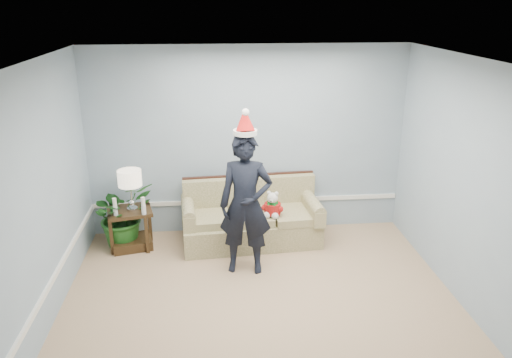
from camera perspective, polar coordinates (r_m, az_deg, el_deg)
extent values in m
cube|color=tan|center=(5.43, 1.18, -17.06)|extent=(4.50, 5.00, 0.02)
cube|color=white|center=(4.38, 1.44, 12.72)|extent=(4.50, 5.00, 0.02)
cube|color=#90A7B8|center=(7.10, -1.00, 4.30)|extent=(4.50, 0.02, 2.70)
cube|color=#90A7B8|center=(5.03, -25.29, -4.39)|extent=(0.02, 5.00, 2.70)
cube|color=#90A7B8|center=(5.47, 25.57, -2.57)|extent=(0.02, 5.00, 2.70)
cube|color=white|center=(7.37, -0.94, -2.50)|extent=(4.48, 0.03, 0.06)
cube|color=white|center=(5.43, -23.62, -13.11)|extent=(0.03, 4.98, 0.06)
cube|color=brown|center=(7.08, -0.57, -5.87)|extent=(1.95, 0.95, 0.36)
cube|color=brown|center=(6.92, -5.41, -4.45)|extent=(0.61, 0.69, 0.11)
cube|color=brown|center=(6.94, -0.55, -4.28)|extent=(0.61, 0.69, 0.11)
cube|color=brown|center=(7.01, 4.25, -4.09)|extent=(0.61, 0.69, 0.11)
cube|color=brown|center=(7.19, -0.79, -1.69)|extent=(1.91, 0.32, 0.51)
cube|color=black|center=(7.16, -0.84, 0.38)|extent=(1.90, 0.20, 0.05)
cube|color=brown|center=(6.95, -7.74, -3.95)|extent=(0.22, 0.82, 0.22)
cube|color=brown|center=(7.08, 6.45, -3.44)|extent=(0.22, 0.82, 0.22)
cube|color=#3B2815|center=(7.00, -14.27, -3.60)|extent=(0.68, 0.61, 0.05)
cube|color=#3B2815|center=(7.20, -13.95, -7.07)|extent=(0.61, 0.54, 0.13)
cube|color=#3B2815|center=(6.98, -16.22, -6.20)|extent=(0.06, 0.06, 0.56)
cube|color=#3B2815|center=(6.90, -12.38, -6.15)|extent=(0.06, 0.06, 0.56)
cube|color=#3B2815|center=(7.32, -15.71, -4.92)|extent=(0.06, 0.06, 0.56)
cube|color=#3B2815|center=(7.24, -12.05, -4.85)|extent=(0.06, 0.06, 0.56)
cylinder|color=silver|center=(6.99, -13.94, -3.29)|extent=(0.15, 0.15, 0.03)
sphere|color=silver|center=(6.95, -14.00, -2.66)|extent=(0.09, 0.09, 0.09)
cylinder|color=silver|center=(6.90, -14.10, -1.60)|extent=(0.02, 0.02, 0.32)
cylinder|color=beige|center=(6.83, -14.25, 0.10)|extent=(0.32, 0.32, 0.22)
cylinder|color=silver|center=(6.84, -15.77, -3.50)|extent=(0.06, 0.06, 0.13)
cylinder|color=white|center=(6.80, -15.86, -2.56)|extent=(0.05, 0.05, 0.11)
cylinder|color=silver|center=(6.78, -12.71, -3.43)|extent=(0.06, 0.06, 0.13)
cylinder|color=white|center=(6.74, -12.79, -2.49)|extent=(0.05, 0.05, 0.11)
imported|color=#1C531B|center=(7.14, -15.05, -3.94)|extent=(1.09, 1.07, 0.91)
imported|color=black|center=(6.10, -1.18, -2.94)|extent=(0.70, 0.51, 1.78)
cylinder|color=white|center=(5.81, -1.24, 5.38)|extent=(0.29, 0.29, 0.05)
cone|color=red|center=(5.80, -1.27, 6.78)|extent=(0.24, 0.31, 0.33)
sphere|color=white|center=(5.68, -1.20, 7.64)|extent=(0.09, 0.09, 0.09)
sphere|color=white|center=(6.80, 1.90, -3.38)|extent=(0.21, 0.21, 0.21)
cylinder|color=red|center=(6.80, 1.90, -3.38)|extent=(0.29, 0.29, 0.15)
cylinder|color=#116B23|center=(6.76, 1.91, -2.73)|extent=(0.19, 0.19, 0.03)
sphere|color=white|center=(6.73, 1.52, -4.23)|extent=(0.10, 0.10, 0.10)
sphere|color=white|center=(6.74, 2.48, -4.19)|extent=(0.10, 0.10, 0.10)
sphere|color=white|center=(6.73, 1.93, -2.18)|extent=(0.15, 0.15, 0.15)
sphere|color=black|center=(6.65, 2.02, -2.57)|extent=(0.02, 0.02, 0.02)
sphere|color=white|center=(6.71, 1.48, -1.65)|extent=(0.06, 0.06, 0.06)
sphere|color=white|center=(6.72, 2.37, -1.62)|extent=(0.06, 0.06, 0.06)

